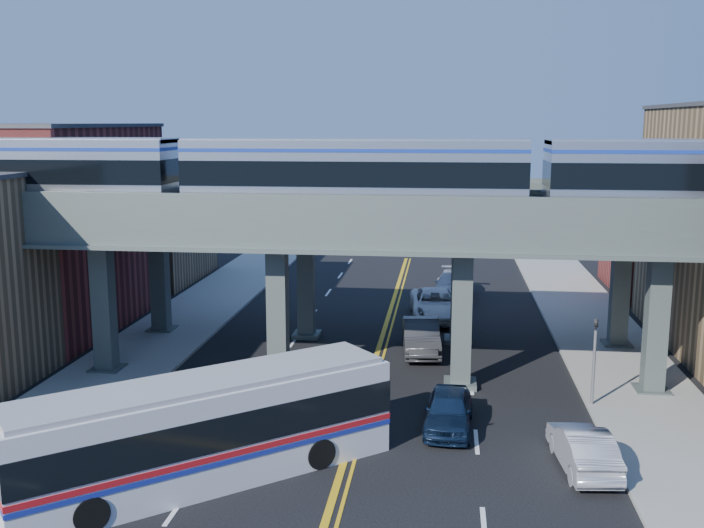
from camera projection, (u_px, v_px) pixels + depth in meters
The scene contains 17 objects.
ground at pixel (345, 459), 26.62m from camera, with size 120.00×120.00×0.00m, color black.
sidewalk_west at pixel (135, 358), 37.73m from camera, with size 5.00×70.00×0.16m, color gray.
sidewalk_east at pixel (628, 376), 35.02m from camera, with size 5.00×70.00×0.16m, color gray.
building_west_b at pixel (52, 228), 43.45m from camera, with size 8.00×14.00×11.00m, color maroon.
building_west_c at pixel (142, 225), 56.42m from camera, with size 8.00×10.00×8.00m, color #95764D.
building_east_c at pixel (677, 226), 51.96m from camera, with size 8.00×10.00×9.00m, color maroon.
elevated_viaduct_near at pixel (369, 237), 33.28m from camera, with size 52.00×3.60×7.40m.
elevated_viaduct_far at pixel (382, 217), 40.12m from camera, with size 52.00×3.60×7.40m.
transit_train at pixel (354, 173), 32.88m from camera, with size 44.37×2.78×3.23m.
stop_sign at pixel (363, 381), 29.20m from camera, with size 0.76×0.09×2.63m.
traffic_signal at pixel (595, 352), 30.99m from camera, with size 0.15×0.18×4.10m.
transit_bus at pixel (205, 431), 24.79m from camera, with size 11.31×10.08×3.20m.
car_lane_a at pixel (449, 410), 29.10m from camera, with size 1.72×4.28×1.46m, color #0E1B33.
car_lane_b at pixel (421, 337), 38.76m from camera, with size 1.73×4.97×1.64m, color #303133.
car_lane_c at pixel (435, 304), 45.53m from camera, with size 2.77×6.00×1.67m, color silver.
car_lane_d at pixel (453, 285), 50.99m from camera, with size 2.34×5.77×1.67m, color #B7B7BC.
car_parked_curb at pixel (583, 448), 25.76m from camera, with size 1.51×4.33×1.43m, color #A0A0A4.
Camera 1 is at (3.24, -24.80, 11.28)m, focal length 40.00 mm.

